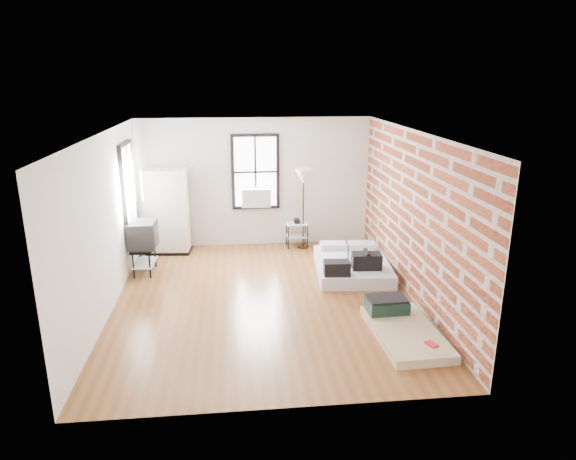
{
  "coord_description": "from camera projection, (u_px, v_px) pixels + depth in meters",
  "views": [
    {
      "loc": [
        -0.46,
        -8.0,
        3.67
      ],
      "look_at": [
        0.42,
        0.3,
        1.13
      ],
      "focal_mm": 32.0,
      "sensor_mm": 36.0,
      "label": 1
    }
  ],
  "objects": [
    {
      "name": "mattress_bare",
      "position": [
        401.0,
        326.0,
        7.57
      ],
      "size": [
        0.95,
        1.71,
        0.36
      ],
      "rotation": [
        0.0,
        0.0,
        0.04
      ],
      "color": "#C3B58D",
      "rests_on": "ground"
    },
    {
      "name": "floor_lamp",
      "position": [
        304.0,
        180.0,
        10.91
      ],
      "size": [
        0.38,
        0.38,
        1.75
      ],
      "color": "black",
      "rests_on": "ground"
    },
    {
      "name": "ground",
      "position": [
        265.0,
        299.0,
        8.73
      ],
      "size": [
        6.0,
        6.0,
        0.0
      ],
      "primitive_type": "plane",
      "color": "brown",
      "rests_on": "ground"
    },
    {
      "name": "wardrobe",
      "position": [
        167.0,
        212.0,
        10.8
      ],
      "size": [
        0.95,
        0.59,
        1.8
      ],
      "rotation": [
        0.0,
        0.0,
        -0.08
      ],
      "color": "black",
      "rests_on": "ground"
    },
    {
      "name": "tv_stand",
      "position": [
        143.0,
        237.0,
        9.7
      ],
      "size": [
        0.53,
        0.73,
        1.01
      ],
      "rotation": [
        0.0,
        0.0,
        -0.03
      ],
      "color": "black",
      "rests_on": "ground"
    },
    {
      "name": "mattress_main",
      "position": [
        352.0,
        265.0,
        9.86
      ],
      "size": [
        1.49,
        1.94,
        0.59
      ],
      "rotation": [
        0.0,
        0.0,
        -0.08
      ],
      "color": "silver",
      "rests_on": "ground"
    },
    {
      "name": "room_shell",
      "position": [
        276.0,
        195.0,
        8.59
      ],
      "size": [
        5.02,
        6.02,
        2.8
      ],
      "color": "silver",
      "rests_on": "ground"
    },
    {
      "name": "side_table",
      "position": [
        297.0,
        228.0,
        11.28
      ],
      "size": [
        0.49,
        0.39,
        0.64
      ],
      "rotation": [
        0.0,
        0.0,
        0.01
      ],
      "color": "black",
      "rests_on": "ground"
    }
  ]
}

